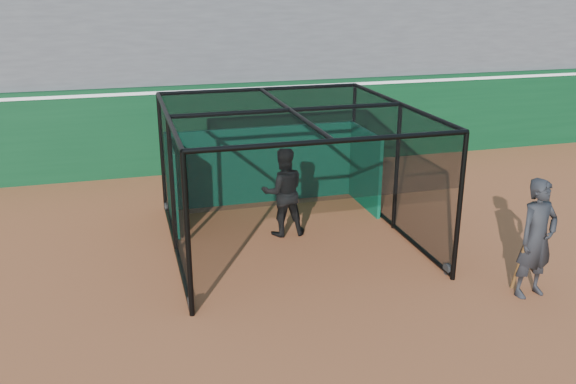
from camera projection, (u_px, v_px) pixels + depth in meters
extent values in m
plane|color=#964E2B|center=(278.00, 313.00, 10.09)|extent=(120.00, 120.00, 0.00)
cube|color=#093318|center=(203.00, 128.00, 17.43)|extent=(50.00, 0.45, 2.50)
cube|color=white|center=(201.00, 89.00, 17.07)|extent=(50.00, 0.50, 0.08)
cube|color=#4C4C4F|center=(183.00, 24.00, 20.10)|extent=(50.00, 7.85, 7.75)
cube|color=#074B31|center=(263.00, 165.00, 14.94)|extent=(4.68, 0.10, 1.90)
cylinder|color=black|center=(190.00, 303.00, 10.19)|extent=(0.08, 0.22, 0.22)
cylinder|color=black|center=(447.00, 269.00, 11.40)|extent=(0.08, 0.22, 0.22)
cylinder|color=black|center=(166.00, 207.00, 14.54)|extent=(0.08, 0.22, 0.22)
cylinder|color=black|center=(354.00, 190.00, 15.75)|extent=(0.08, 0.22, 0.22)
imported|color=black|center=(283.00, 192.00, 12.97)|extent=(0.97, 0.78, 1.93)
imported|color=black|center=(537.00, 239.00, 10.38)|extent=(0.84, 0.62, 2.12)
cylinder|color=#593819|center=(519.00, 266.00, 10.52)|extent=(0.16, 0.38, 1.01)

